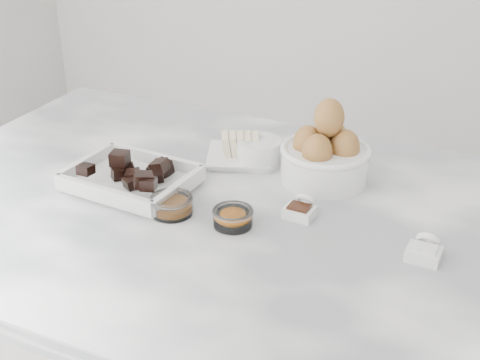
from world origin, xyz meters
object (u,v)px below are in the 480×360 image
sugar_ramekin (259,151)px  zest_bowl (233,217)px  chocolate_dish (131,175)px  salt_spoon (425,250)px  egg_bowl (325,154)px  butter_plate (239,150)px  honey_bowl (172,205)px  vanilla_spoon (301,209)px

sugar_ramekin → zest_bowl: bearing=-76.9°
chocolate_dish → salt_spoon: bearing=-0.9°
chocolate_dish → salt_spoon: size_ratio=3.71×
sugar_ramekin → egg_bowl: (0.14, -0.01, 0.02)m
butter_plate → sugar_ramekin: butter_plate is taller
sugar_ramekin → salt_spoon: bearing=-28.3°
zest_bowl → salt_spoon: bearing=7.0°
chocolate_dish → salt_spoon: chocolate_dish is taller
honey_bowl → salt_spoon: (0.41, 0.05, -0.00)m
zest_bowl → vanilla_spoon: vanilla_spoon is taller
honey_bowl → vanilla_spoon: 0.22m
vanilla_spoon → egg_bowl: bearing=92.6°
sugar_ramekin → vanilla_spoon: size_ratio=1.40×
sugar_ramekin → honey_bowl: 0.24m
chocolate_dish → vanilla_spoon: (0.32, 0.03, -0.01)m
egg_bowl → salt_spoon: size_ratio=2.66×
egg_bowl → chocolate_dish: bearing=-150.7°
sugar_ramekin → zest_bowl: (0.05, -0.23, -0.01)m
sugar_ramekin → zest_bowl: sugar_ramekin is taller
egg_bowl → salt_spoon: bearing=-39.5°
sugar_ramekin → zest_bowl: size_ratio=1.24×
salt_spoon → vanilla_spoon: bearing=169.6°
egg_bowl → honey_bowl: (-0.19, -0.23, -0.04)m
butter_plate → honey_bowl: 0.24m
sugar_ramekin → egg_bowl: bearing=-4.2°
sugar_ramekin → honey_bowl: sugar_ramekin is taller
butter_plate → vanilla_spoon: butter_plate is taller
chocolate_dish → egg_bowl: 0.36m
zest_bowl → sugar_ramekin: bearing=103.1°
egg_bowl → vanilla_spoon: size_ratio=2.74×
butter_plate → sugar_ramekin: bearing=-3.3°
butter_plate → salt_spoon: (0.40, -0.19, -0.01)m
egg_bowl → salt_spoon: egg_bowl is taller
salt_spoon → sugar_ramekin: bearing=151.7°
butter_plate → egg_bowl: egg_bowl is taller
butter_plate → honey_bowl: size_ratio=2.18×
butter_plate → sugar_ramekin: (0.04, -0.00, 0.01)m
vanilla_spoon → chocolate_dish: bearing=-174.4°
chocolate_dish → zest_bowl: size_ratio=3.38×
zest_bowl → chocolate_dish: bearing=168.7°
honey_bowl → salt_spoon: salt_spoon is taller
chocolate_dish → zest_bowl: (0.23, -0.05, -0.01)m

